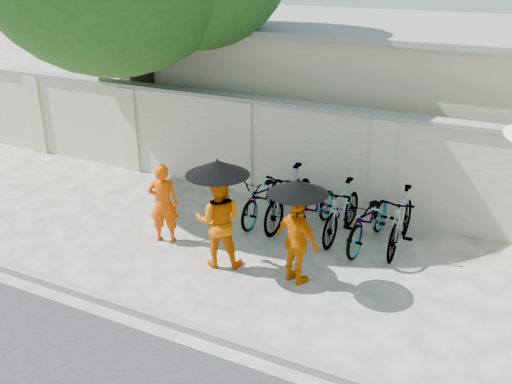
% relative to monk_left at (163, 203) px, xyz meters
% --- Properties ---
extents(ground, '(80.00, 80.00, 0.00)m').
position_rel_monk_left_xyz_m(ground, '(1.18, -0.39, -0.73)').
color(ground, beige).
extents(kerb, '(40.00, 0.16, 0.12)m').
position_rel_monk_left_xyz_m(kerb, '(1.18, -2.09, -0.67)').
color(kerb, gray).
rests_on(kerb, ground).
extents(compound_wall, '(20.00, 0.30, 2.00)m').
position_rel_monk_left_xyz_m(compound_wall, '(2.18, 2.81, 0.27)').
color(compound_wall, beige).
rests_on(compound_wall, ground).
extents(building_behind, '(14.00, 6.00, 3.20)m').
position_rel_monk_left_xyz_m(building_behind, '(3.18, 6.61, 0.87)').
color(building_behind, '#C9B592').
rests_on(building_behind, ground).
extents(monk_left, '(0.63, 0.52, 1.47)m').
position_rel_monk_left_xyz_m(monk_left, '(0.00, 0.00, 0.00)').
color(monk_left, '#E44600').
rests_on(monk_left, ground).
extents(monk_center, '(0.94, 0.85, 1.59)m').
position_rel_monk_left_xyz_m(monk_center, '(1.31, -0.30, 0.06)').
color(monk_center, '#DB5900').
rests_on(monk_center, ground).
extents(parasol_center, '(1.02, 1.02, 0.97)m').
position_rel_monk_left_xyz_m(parasol_center, '(1.36, -0.38, 1.02)').
color(parasol_center, black).
rests_on(parasol_center, ground).
extents(monk_right, '(0.91, 0.63, 1.44)m').
position_rel_monk_left_xyz_m(monk_right, '(2.68, -0.23, -0.01)').
color(monk_right, '#D85E00').
rests_on(monk_right, ground).
extents(parasol_right, '(0.92, 0.92, 0.95)m').
position_rel_monk_left_xyz_m(parasol_right, '(2.70, -0.31, 0.92)').
color(parasol_right, black).
rests_on(parasol_right, ground).
extents(bike_0, '(0.63, 1.79, 0.94)m').
position_rel_monk_left_xyz_m(bike_0, '(1.19, 1.63, -0.26)').
color(bike_0, gray).
rests_on(bike_0, ground).
extents(bike_1, '(0.67, 1.94, 1.15)m').
position_rel_monk_left_xyz_m(bike_1, '(1.72, 1.62, -0.16)').
color(bike_1, gray).
rests_on(bike_1, ground).
extents(bike_2, '(0.78, 1.82, 0.93)m').
position_rel_monk_left_xyz_m(bike_2, '(2.26, 1.55, -0.27)').
color(bike_2, gray).
rests_on(bike_2, ground).
extents(bike_3, '(0.56, 1.78, 1.06)m').
position_rel_monk_left_xyz_m(bike_3, '(2.79, 1.57, -0.21)').
color(bike_3, gray).
rests_on(bike_3, ground).
extents(bike_4, '(0.78, 1.88, 0.97)m').
position_rel_monk_left_xyz_m(bike_4, '(3.32, 1.50, -0.25)').
color(bike_4, gray).
rests_on(bike_4, ground).
extents(bike_5, '(0.55, 1.82, 1.08)m').
position_rel_monk_left_xyz_m(bike_5, '(3.85, 1.61, -0.19)').
color(bike_5, gray).
rests_on(bike_5, ground).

